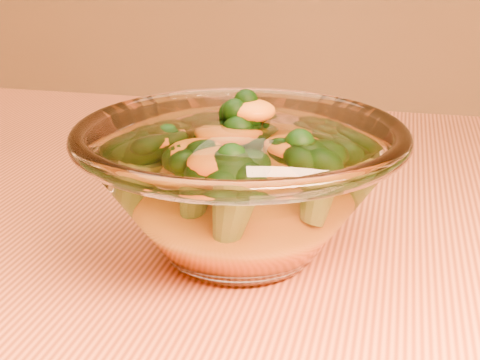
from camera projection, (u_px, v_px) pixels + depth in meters
The scene contains 4 objects.
table at pixel (320, 359), 0.52m from camera, with size 1.20×0.80×0.75m.
glass_bowl at pixel (240, 187), 0.46m from camera, with size 0.22×0.22×0.10m.
cheese_sauce at pixel (240, 215), 0.46m from camera, with size 0.13×0.13×0.04m, color orange.
broccoli_heap at pixel (235, 162), 0.46m from camera, with size 0.15×0.16×0.08m.
Camera 1 is at (0.04, -0.44, 0.97)m, focal length 50.00 mm.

